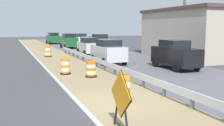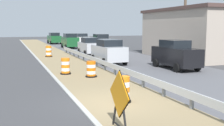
# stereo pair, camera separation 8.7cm
# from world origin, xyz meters

# --- Properties ---
(ground_plane) EXTENTS (160.00, 160.00, 0.00)m
(ground_plane) POSITION_xyz_m (0.00, 0.00, 0.00)
(ground_plane) COLOR #3D3D3F
(median_dirt_strip) EXTENTS (3.98, 120.00, 0.01)m
(median_dirt_strip) POSITION_xyz_m (0.79, 0.00, 0.00)
(median_dirt_strip) COLOR #8E7A56
(median_dirt_strip) RESTS_ON ground
(curb_near_edge) EXTENTS (0.20, 120.00, 0.11)m
(curb_near_edge) POSITION_xyz_m (-1.30, 0.00, 0.00)
(curb_near_edge) COLOR #ADADA8
(curb_near_edge) RESTS_ON ground
(guardrail_median) EXTENTS (0.18, 40.01, 0.71)m
(guardrail_median) POSITION_xyz_m (2.54, 3.02, 0.52)
(guardrail_median) COLOR silver
(guardrail_median) RESTS_ON ground
(warning_sign_diamond) EXTENTS (0.08, 1.49, 1.88)m
(warning_sign_diamond) POSITION_xyz_m (-0.81, -2.99, 1.03)
(warning_sign_diamond) COLOR black
(warning_sign_diamond) RESTS_ON ground
(traffic_barrel_nearest) EXTENTS (0.63, 0.63, 1.09)m
(traffic_barrel_nearest) POSITION_xyz_m (0.55, -0.18, 0.50)
(traffic_barrel_nearest) COLOR orange
(traffic_barrel_nearest) RESTS_ON ground
(traffic_barrel_close) EXTENTS (0.72, 0.72, 1.00)m
(traffic_barrel_close) POSITION_xyz_m (0.92, 5.81, 0.45)
(traffic_barrel_close) COLOR orange
(traffic_barrel_close) RESTS_ON ground
(traffic_barrel_mid) EXTENTS (0.71, 0.71, 1.07)m
(traffic_barrel_mid) POSITION_xyz_m (-0.38, 7.43, 0.48)
(traffic_barrel_mid) COLOR orange
(traffic_barrel_mid) RESTS_ON ground
(traffic_barrel_far) EXTENTS (0.74, 0.74, 1.15)m
(traffic_barrel_far) POSITION_xyz_m (0.03, 18.52, 0.52)
(traffic_barrel_far) COLOR orange
(traffic_barrel_far) RESTS_ON ground
(car_lead_near_lane) EXTENTS (2.06, 4.32, 2.18)m
(car_lead_near_lane) POSITION_xyz_m (4.64, 29.43, 1.09)
(car_lead_near_lane) COLOR #195128
(car_lead_near_lane) RESTS_ON ground
(car_trailing_near_lane) EXTENTS (2.12, 4.46, 2.14)m
(car_trailing_near_lane) POSITION_xyz_m (8.19, 25.48, 1.07)
(car_trailing_near_lane) COLOR #4C5156
(car_trailing_near_lane) RESTS_ON ground
(car_lead_far_lane) EXTENTS (2.15, 4.75, 2.08)m
(car_lead_far_lane) POSITION_xyz_m (4.13, 41.02, 1.04)
(car_lead_far_lane) COLOR #195128
(car_lead_far_lane) RESTS_ON ground
(car_mid_far_lane) EXTENTS (1.95, 4.32, 2.15)m
(car_mid_far_lane) POSITION_xyz_m (7.78, 6.80, 1.07)
(car_mid_far_lane) COLOR black
(car_mid_far_lane) RESTS_ON ground
(car_trailing_far_lane) EXTENTS (1.93, 4.21, 1.95)m
(car_trailing_far_lane) POSITION_xyz_m (4.65, 19.07, 0.97)
(car_trailing_far_lane) COLOR silver
(car_trailing_far_lane) RESTS_ON ground
(car_distant_a) EXTENTS (2.16, 4.75, 2.00)m
(car_distant_a) POSITION_xyz_m (8.10, 35.91, 1.00)
(car_distant_a) COLOR silver
(car_distant_a) RESTS_ON ground
(car_distant_b) EXTENTS (2.08, 4.33, 2.06)m
(car_distant_b) POSITION_xyz_m (4.15, 11.43, 1.03)
(car_distant_b) COLOR silver
(car_distant_b) RESTS_ON ground
(roadside_shop_near) EXTENTS (8.78, 11.40, 4.97)m
(roadside_shop_near) POSITION_xyz_m (14.99, 12.56, 2.50)
(roadside_shop_near) COLOR #AD9E8E
(roadside_shop_near) RESTS_ON ground
(utility_pole_near) EXTENTS (0.24, 1.80, 7.81)m
(utility_pole_near) POSITION_xyz_m (11.32, 10.73, 4.06)
(utility_pole_near) COLOR brown
(utility_pole_near) RESTS_ON ground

